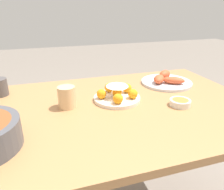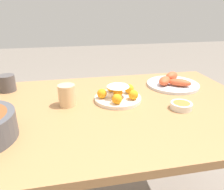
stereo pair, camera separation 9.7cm
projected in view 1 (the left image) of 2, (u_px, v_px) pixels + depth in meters
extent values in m
cylinder|color=#A87547|center=(176.00, 123.00, 1.62)|extent=(0.06, 0.06, 0.74)
cube|color=#A87547|center=(107.00, 110.00, 0.96)|extent=(1.37, 0.84, 0.03)
cylinder|color=silver|center=(117.00, 98.00, 1.02)|extent=(0.22, 0.22, 0.02)
sphere|color=orange|center=(101.00, 94.00, 0.99)|extent=(0.04, 0.04, 0.04)
sphere|color=orange|center=(118.00, 99.00, 0.94)|extent=(0.04, 0.04, 0.04)
sphere|color=orange|center=(133.00, 94.00, 0.99)|extent=(0.04, 0.04, 0.04)
sphere|color=orange|center=(127.00, 88.00, 1.06)|extent=(0.04, 0.04, 0.04)
sphere|color=orange|center=(109.00, 87.00, 1.07)|extent=(0.04, 0.04, 0.04)
ellipsoid|color=white|center=(117.00, 86.00, 1.00)|extent=(0.10, 0.10, 0.02)
sphere|color=orange|center=(117.00, 92.00, 1.01)|extent=(0.04, 0.04, 0.04)
cylinder|color=silver|center=(180.00, 103.00, 0.96)|extent=(0.09, 0.09, 0.03)
cylinder|color=olive|center=(180.00, 100.00, 0.96)|extent=(0.07, 0.07, 0.01)
cylinder|color=silver|center=(166.00, 82.00, 1.23)|extent=(0.28, 0.28, 0.01)
ellipsoid|color=#D1512D|center=(159.00, 79.00, 1.19)|extent=(0.11, 0.11, 0.04)
ellipsoid|color=#D1512D|center=(173.00, 80.00, 1.18)|extent=(0.13, 0.11, 0.04)
ellipsoid|color=#D1512D|center=(165.00, 75.00, 1.26)|extent=(0.11, 0.10, 0.05)
cylinder|color=#DBB27F|center=(67.00, 97.00, 0.93)|extent=(0.07, 0.07, 0.09)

